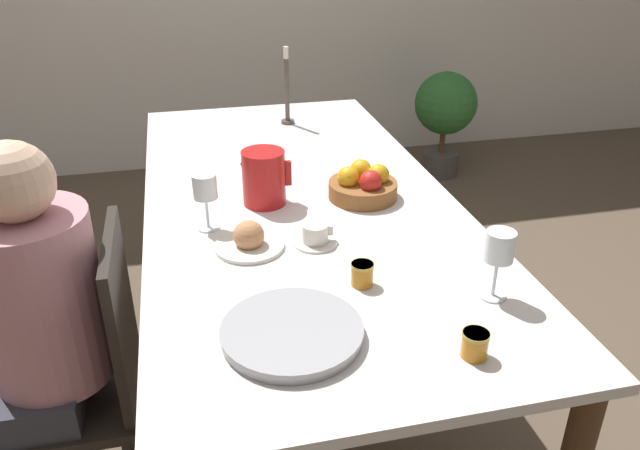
{
  "coord_description": "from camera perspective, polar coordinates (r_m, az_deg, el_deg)",
  "views": [
    {
      "loc": [
        -0.37,
        -1.89,
        1.64
      ],
      "look_at": [
        0.0,
        -0.32,
        0.81
      ],
      "focal_mm": 35.0,
      "sensor_mm": 36.0,
      "label": 1
    }
  ],
  "objects": [
    {
      "name": "ground_plane",
      "position": [
        2.53,
        -1.71,
        -13.11
      ],
      "size": [
        20.0,
        20.0,
        0.0
      ],
      "primitive_type": "plane",
      "color": "brown"
    },
    {
      "name": "serving_tray",
      "position": [
        1.44,
        -2.58,
        -9.79
      ],
      "size": [
        0.33,
        0.33,
        0.03
      ],
      "color": "#9E9EA3",
      "rests_on": "dining_table"
    },
    {
      "name": "dining_table",
      "position": [
        2.15,
        -1.95,
        0.7
      ],
      "size": [
        1.02,
        2.15,
        0.76
      ],
      "color": "silver",
      "rests_on": "ground_plane"
    },
    {
      "name": "potted_plant",
      "position": [
        4.18,
        11.37,
        10.18
      ],
      "size": [
        0.4,
        0.4,
        0.69
      ],
      "color": "#4C4742",
      "rests_on": "ground_plane"
    },
    {
      "name": "jam_jar_amber",
      "position": [
        1.41,
        13.98,
        -10.45
      ],
      "size": [
        0.06,
        0.06,
        0.06
      ],
      "color": "#C67A1E",
      "rests_on": "dining_table"
    },
    {
      "name": "wine_glass_juice",
      "position": [
        1.57,
        16.06,
        -2.22
      ],
      "size": [
        0.07,
        0.07,
        0.18
      ],
      "color": "white",
      "rests_on": "dining_table"
    },
    {
      "name": "person_seated",
      "position": [
        1.75,
        -24.81,
        -8.14
      ],
      "size": [
        0.39,
        0.41,
        1.18
      ],
      "rotation": [
        0.0,
        0.0,
        1.57
      ],
      "color": "#33333D",
      "rests_on": "ground_plane"
    },
    {
      "name": "bread_plate",
      "position": [
        1.79,
        -6.51,
        -1.35
      ],
      "size": [
        0.2,
        0.2,
        0.09
      ],
      "color": "silver",
      "rests_on": "dining_table"
    },
    {
      "name": "candlestick_tall",
      "position": [
        2.81,
        -3.03,
        11.86
      ],
      "size": [
        0.06,
        0.06,
        0.34
      ],
      "color": "#4C4238",
      "rests_on": "dining_table"
    },
    {
      "name": "wine_glass_water",
      "position": [
        1.87,
        -10.47,
        3.25
      ],
      "size": [
        0.07,
        0.07,
        0.18
      ],
      "color": "white",
      "rests_on": "dining_table"
    },
    {
      "name": "chair_person_side",
      "position": [
        1.87,
        -20.74,
        -12.97
      ],
      "size": [
        0.42,
        0.42,
        0.9
      ],
      "rotation": [
        0.0,
        0.0,
        1.57
      ],
      "color": "black",
      "rests_on": "ground_plane"
    },
    {
      "name": "teacup_near_person",
      "position": [
        1.8,
        -0.43,
        -0.96
      ],
      "size": [
        0.13,
        0.13,
        0.06
      ],
      "color": "silver",
      "rests_on": "dining_table"
    },
    {
      "name": "jam_jar_red",
      "position": [
        1.61,
        3.88,
        -4.4
      ],
      "size": [
        0.06,
        0.06,
        0.06
      ],
      "color": "#C67A1E",
      "rests_on": "dining_table"
    },
    {
      "name": "red_pitcher",
      "position": [
        2.03,
        -5.17,
        4.35
      ],
      "size": [
        0.16,
        0.14,
        0.18
      ],
      "color": "red",
      "rests_on": "dining_table"
    },
    {
      "name": "fruit_bowl",
      "position": [
        2.09,
        3.98,
        3.68
      ],
      "size": [
        0.23,
        0.23,
        0.12
      ],
      "color": "brown",
      "rests_on": "dining_table"
    },
    {
      "name": "teacup_across",
      "position": [
        2.4,
        -5.56,
        6.34
      ],
      "size": [
        0.13,
        0.13,
        0.06
      ],
      "color": "silver",
      "rests_on": "dining_table"
    }
  ]
}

